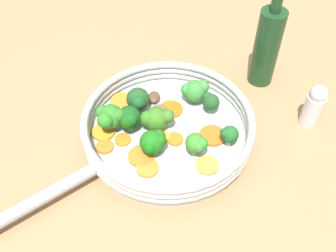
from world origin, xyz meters
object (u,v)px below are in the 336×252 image
(carrot_slice_7, at_px, (197,139))
(broccoli_floret_7, at_px, (153,142))
(skillet, at_px, (168,134))
(carrot_slice_5, at_px, (175,139))
(carrot_slice_1, at_px, (147,168))
(broccoli_floret_5, at_px, (138,100))
(broccoli_floret_2, at_px, (229,135))
(carrot_slice_3, at_px, (105,147))
(carrot_slice_0, at_px, (159,136))
(carrot_slice_6, at_px, (212,136))
(carrot_slice_10, at_px, (171,109))
(broccoli_floret_0, at_px, (156,119))
(broccoli_floret_6, at_px, (197,144))
(broccoli_floret_3, at_px, (210,101))
(carrot_slice_4, at_px, (123,140))
(mushroom_piece_0, at_px, (159,109))
(carrot_slice_8, at_px, (104,132))
(broccoli_floret_1, at_px, (129,119))
(broccoli_floret_4, at_px, (110,116))
(mushroom_piece_1, at_px, (154,97))
(salt_shaker, at_px, (314,106))
(carrot_slice_9, at_px, (141,156))
(oil_bottle, at_px, (267,46))
(carrot_slice_2, at_px, (208,165))
(carrot_slice_11, at_px, (122,102))

(carrot_slice_7, xyz_separation_m, broccoli_floret_7, (-0.08, -0.02, 0.03))
(skillet, relative_size, carrot_slice_5, 10.01)
(carrot_slice_1, relative_size, broccoli_floret_5, 0.76)
(carrot_slice_7, distance_m, broccoli_floret_2, 0.06)
(carrot_slice_3, bearing_deg, broccoli_floret_5, 53.33)
(carrot_slice_0, relative_size, carrot_slice_5, 1.26)
(carrot_slice_6, bearing_deg, broccoli_floret_5, 149.69)
(carrot_slice_10, height_order, broccoli_floret_0, broccoli_floret_0)
(carrot_slice_3, height_order, broccoli_floret_6, broccoli_floret_6)
(skillet, height_order, broccoli_floret_3, broccoli_floret_3)
(carrot_slice_4, height_order, mushroom_piece_0, mushroom_piece_0)
(carrot_slice_5, height_order, carrot_slice_7, carrot_slice_5)
(carrot_slice_1, height_order, broccoli_floret_3, broccoli_floret_3)
(carrot_slice_1, bearing_deg, carrot_slice_8, 131.14)
(broccoli_floret_1, relative_size, broccoli_floret_4, 0.95)
(carrot_slice_4, xyz_separation_m, broccoli_floret_7, (0.05, -0.03, 0.03))
(mushroom_piece_1, height_order, salt_shaker, salt_shaker)
(skillet, distance_m, broccoli_floret_6, 0.08)
(carrot_slice_4, relative_size, mushroom_piece_1, 0.91)
(carrot_slice_10, bearing_deg, carrot_slice_5, -89.42)
(carrot_slice_8, height_order, carrot_slice_9, same)
(oil_bottle, bearing_deg, carrot_slice_6, -128.36)
(carrot_slice_1, bearing_deg, carrot_slice_2, -1.83)
(broccoli_floret_7, height_order, mushroom_piece_1, broccoli_floret_7)
(carrot_slice_5, bearing_deg, broccoli_floret_1, 160.17)
(carrot_slice_6, bearing_deg, carrot_slice_3, -177.34)
(carrot_slice_7, xyz_separation_m, mushroom_piece_0, (-0.06, 0.08, 0.00))
(carrot_slice_11, bearing_deg, broccoli_floret_6, -47.77)
(carrot_slice_4, distance_m, broccoli_floret_4, 0.05)
(broccoli_floret_1, bearing_deg, carrot_slice_7, -15.07)
(carrot_slice_1, xyz_separation_m, broccoli_floret_3, (0.12, 0.12, 0.02))
(carrot_slice_5, relative_size, broccoli_floret_4, 0.54)
(broccoli_floret_5, distance_m, oil_bottle, 0.27)
(skillet, bearing_deg, carrot_slice_11, 135.36)
(carrot_slice_10, relative_size, mushroom_piece_1, 1.45)
(broccoli_floret_0, bearing_deg, broccoli_floret_2, -20.35)
(broccoli_floret_4, height_order, salt_shaker, salt_shaker)
(oil_bottle, bearing_deg, carrot_slice_8, -157.24)
(skillet, bearing_deg, broccoli_floret_3, 28.74)
(broccoli_floret_6, bearing_deg, mushroom_piece_1, 114.45)
(broccoli_floret_0, relative_size, mushroom_piece_0, 1.74)
(carrot_slice_4, height_order, mushroom_piece_1, mushroom_piece_1)
(carrot_slice_8, relative_size, broccoli_floret_2, 1.01)
(carrot_slice_4, height_order, oil_bottle, oil_bottle)
(broccoli_floret_4, bearing_deg, broccoli_floret_1, -11.76)
(carrot_slice_3, height_order, carrot_slice_9, same)
(broccoli_floret_5, bearing_deg, mushroom_piece_0, -6.00)
(broccoli_floret_1, xyz_separation_m, broccoli_floret_7, (0.04, -0.05, -0.00))
(carrot_slice_0, xyz_separation_m, oil_bottle, (0.22, 0.15, 0.07))
(carrot_slice_10, bearing_deg, mushroom_piece_0, -176.48)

